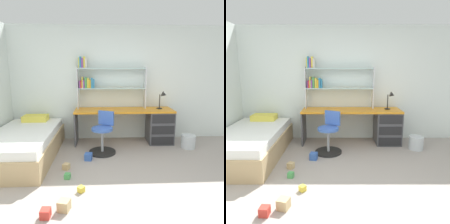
{
  "view_description": "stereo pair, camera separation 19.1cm",
  "coord_description": "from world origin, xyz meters",
  "views": [
    {
      "loc": [
        -0.43,
        -2.33,
        1.62
      ],
      "look_at": [
        -0.24,
        1.43,
        0.83
      ],
      "focal_mm": 34.12,
      "sensor_mm": 36.0,
      "label": 1
    },
    {
      "loc": [
        -0.24,
        -2.33,
        1.62
      ],
      "look_at": [
        -0.24,
        1.43,
        0.83
      ],
      "focal_mm": 34.12,
      "sensor_mm": 36.0,
      "label": 2
    }
  ],
  "objects": [
    {
      "name": "toy_block_yellow_4",
      "position": [
        -0.71,
        0.24,
        0.04
      ],
      "size": [
        0.11,
        0.11,
        0.08
      ],
      "primitive_type": "cube",
      "rotation": [
        0.0,
        0.0,
        0.82
      ],
      "color": "gold",
      "rests_on": "ground_plane"
    },
    {
      "name": "bookshelf_hutch",
      "position": [
        -0.44,
        2.29,
        1.37
      ],
      "size": [
        1.48,
        0.22,
        1.1
      ],
      "color": "silver",
      "rests_on": "desk"
    },
    {
      "name": "waste_bin",
      "position": [
        1.33,
        1.73,
        0.13
      ],
      "size": [
        0.28,
        0.28,
        0.27
      ],
      "primitive_type": "cylinder",
      "color": "silver",
      "rests_on": "ground_plane"
    },
    {
      "name": "toy_block_green_0",
      "position": [
        -0.95,
        0.59,
        0.04
      ],
      "size": [
        0.1,
        0.1,
        0.08
      ],
      "primitive_type": "cube",
      "rotation": [
        0.0,
        0.0,
        2.95
      ],
      "color": "#479E51",
      "rests_on": "ground_plane"
    },
    {
      "name": "toy_block_blue_2",
      "position": [
        -0.68,
        1.23,
        0.06
      ],
      "size": [
        0.14,
        0.14,
        0.13
      ],
      "primitive_type": "cube",
      "rotation": [
        0.0,
        0.0,
        2.99
      ],
      "color": "#3860B7",
      "rests_on": "ground_plane"
    },
    {
      "name": "ground_plane",
      "position": [
        0.0,
        0.0,
        -0.01
      ],
      "size": [
        5.83,
        5.87,
        0.02
      ],
      "primitive_type": "cube",
      "color": "#9E938C"
    },
    {
      "name": "desk",
      "position": [
        0.61,
        2.12,
        0.42
      ],
      "size": [
        2.09,
        0.59,
        0.74
      ],
      "color": "orange",
      "rests_on": "ground_plane"
    },
    {
      "name": "toy_block_natural_1",
      "position": [
        -0.87,
        -0.13,
        0.06
      ],
      "size": [
        0.15,
        0.15,
        0.13
      ],
      "primitive_type": "cube",
      "rotation": [
        0.0,
        0.0,
        2.9
      ],
      "color": "tan",
      "rests_on": "ground_plane"
    },
    {
      "name": "toy_block_natural_5",
      "position": [
        -1.01,
        0.89,
        0.05
      ],
      "size": [
        0.13,
        0.13,
        0.1
      ],
      "primitive_type": "cube",
      "rotation": [
        0.0,
        0.0,
        1.2
      ],
      "color": "tan",
      "rests_on": "ground_plane"
    },
    {
      "name": "swivel_chair",
      "position": [
        -0.41,
        1.58,
        0.31
      ],
      "size": [
        0.52,
        0.52,
        0.79
      ],
      "color": "black",
      "rests_on": "ground_plane"
    },
    {
      "name": "bed_platform",
      "position": [
        -1.84,
        1.42,
        0.25
      ],
      "size": [
        1.1,
        2.02,
        0.62
      ],
      "color": "tan",
      "rests_on": "ground_plane"
    },
    {
      "name": "desk_lamp",
      "position": [
        0.88,
        2.12,
        0.99
      ],
      "size": [
        0.2,
        0.17,
        0.38
      ],
      "color": "black",
      "rests_on": "desk"
    },
    {
      "name": "toy_block_red_3",
      "position": [
        -1.06,
        -0.24,
        0.05
      ],
      "size": [
        0.11,
        0.11,
        0.1
      ],
      "primitive_type": "cube",
      "rotation": [
        0.0,
        0.0,
        1.53
      ],
      "color": "red",
      "rests_on": "ground_plane"
    },
    {
      "name": "room_shell",
      "position": [
        -1.23,
        1.23,
        1.25
      ],
      "size": [
        5.83,
        5.87,
        2.51
      ],
      "color": "silver",
      "rests_on": "ground_plane"
    }
  ]
}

